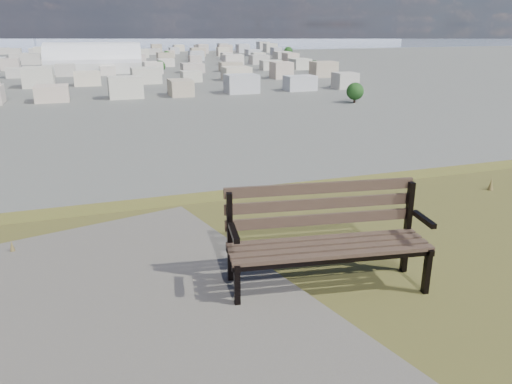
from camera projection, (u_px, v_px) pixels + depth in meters
name	position (u px, v px, depth m)	size (l,w,h in m)	color
park_bench	(326.00, 233.00, 4.43)	(1.83, 0.82, 0.93)	#473829
gravel_patch	(129.00, 313.00, 4.08)	(2.78, 3.97, 0.08)	#655E57
arena	(94.00, 63.00, 294.50)	(55.95, 27.32, 22.90)	silver
city_blocks	(86.00, 59.00, 364.57)	(395.00, 361.00, 7.00)	beige
city_trees	(40.00, 65.00, 288.40)	(406.52, 387.20, 9.98)	#34221A
bay_water	(82.00, 42.00, 819.50)	(2400.00, 700.00, 0.12)	#92A2BB
far_hills	(54.00, 25.00, 1244.30)	(2050.00, 340.00, 60.00)	#9BA4C1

